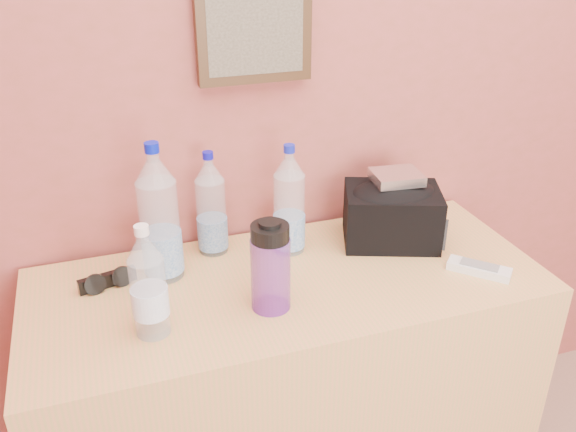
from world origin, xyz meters
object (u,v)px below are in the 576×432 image
at_px(foil_packet, 397,177).
at_px(pet_small, 148,287).
at_px(toiletry_bag, 392,213).
at_px(pet_large_c, 289,205).
at_px(dresser, 289,400).
at_px(pet_large_a, 159,220).
at_px(sunglasses, 107,280).
at_px(pet_large_b, 211,209).
at_px(nalgene_bottle, 270,266).
at_px(ac_remote, 479,269).

bearing_deg(foil_packet, pet_small, -162.74).
bearing_deg(toiletry_bag, pet_large_c, -168.16).
bearing_deg(dresser, foil_packet, 17.87).
relative_size(pet_large_a, sunglasses, 2.51).
bearing_deg(pet_large_b, sunglasses, -162.37).
bearing_deg(foil_packet, sunglasses, 179.85).
distance_m(dresser, toiletry_bag, 0.62).
relative_size(dresser, nalgene_bottle, 5.78).
xyz_separation_m(pet_large_c, ac_remote, (0.43, -0.28, -0.13)).
relative_size(pet_large_c, nalgene_bottle, 1.35).
bearing_deg(foil_packet, pet_large_a, 179.07).
bearing_deg(ac_remote, pet_large_a, -152.45).
bearing_deg(pet_small, pet_large_c, 31.76).
distance_m(pet_large_a, foil_packet, 0.65).
bearing_deg(ac_remote, dresser, -149.44).
relative_size(sunglasses, toiletry_bag, 0.56).
height_order(dresser, toiletry_bag, toiletry_bag).
distance_m(sunglasses, foil_packet, 0.82).
bearing_deg(pet_large_a, pet_small, -104.64).
bearing_deg(toiletry_bag, ac_remote, -38.06).
bearing_deg(foil_packet, dresser, -162.13).
bearing_deg(toiletry_bag, sunglasses, -160.48).
bearing_deg(pet_large_a, pet_large_c, 3.58).
relative_size(pet_small, ac_remote, 1.68).
xyz_separation_m(pet_large_c, foil_packet, (0.30, -0.03, 0.05)).
bearing_deg(dresser, pet_small, -163.35).
height_order(dresser, pet_large_a, pet_large_a).
relative_size(pet_small, sunglasses, 1.86).
height_order(ac_remote, toiletry_bag, toiletry_bag).
xyz_separation_m(pet_large_a, nalgene_bottle, (0.22, -0.22, -0.05)).
relative_size(pet_large_b, nalgene_bottle, 1.28).
height_order(pet_large_a, pet_large_c, pet_large_a).
distance_m(dresser, ac_remote, 0.66).
xyz_separation_m(pet_large_a, sunglasses, (-0.15, -0.01, -0.14)).
xyz_separation_m(pet_large_a, pet_small, (-0.06, -0.23, -0.04)).
distance_m(pet_large_c, toiletry_bag, 0.30).
relative_size(pet_small, foil_packet, 2.06).
bearing_deg(ac_remote, pet_large_c, -167.02).
height_order(pet_large_a, nalgene_bottle, pet_large_a).
bearing_deg(pet_large_c, nalgene_bottle, -117.90).
height_order(pet_large_b, foil_packet, pet_large_b).
xyz_separation_m(sunglasses, foil_packet, (0.80, -0.00, 0.17)).
bearing_deg(nalgene_bottle, dresser, 51.38).
height_order(pet_large_c, ac_remote, pet_large_c).
relative_size(pet_small, toiletry_bag, 1.04).
xyz_separation_m(pet_large_a, pet_large_b, (0.15, 0.08, -0.03)).
bearing_deg(pet_large_b, nalgene_bottle, -76.84).
bearing_deg(pet_small, nalgene_bottle, 1.86).
bearing_deg(pet_large_b, foil_packet, -10.69).
xyz_separation_m(dresser, ac_remote, (0.48, -0.13, 0.42)).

